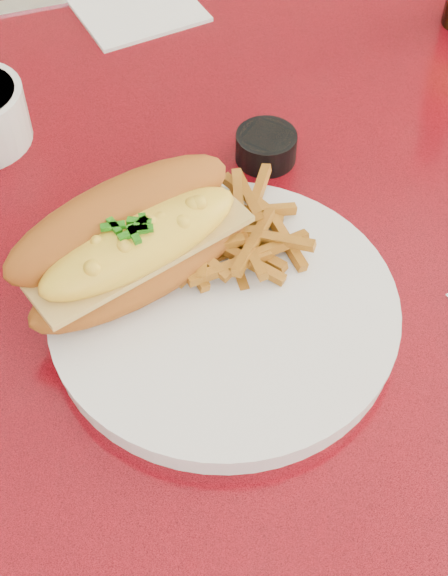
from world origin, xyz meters
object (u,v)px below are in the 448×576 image
object	(u,v)px
dinner_plate	(224,311)
sauce_cup_right	(266,146)
booth_bench_far	(74,112)
mac_hoagie	(134,241)
diner_table	(194,331)
fork	(209,248)

from	to	relation	value
dinner_plate	sauce_cup_right	distance (m)	0.20
booth_bench_far	mac_hoagie	bearing A→B (deg)	-93.98
dinner_plate	diner_table	bearing A→B (deg)	87.55
mac_hoagie	sauce_cup_right	xyz separation A→B (m)	(0.16, 0.12, -0.04)
diner_table	sauce_cup_right	bearing A→B (deg)	31.67
booth_bench_far	mac_hoagie	xyz separation A→B (m)	(-0.06, -0.87, 0.54)
diner_table	mac_hoagie	xyz separation A→B (m)	(-0.06, -0.06, 0.22)
booth_bench_far	sauce_cup_right	distance (m)	0.91
dinner_plate	fork	world-z (taller)	same
booth_bench_far	fork	bearing A→B (deg)	-89.79
diner_table	dinner_plate	xyz separation A→B (m)	(-0.00, -0.11, 0.17)
diner_table	dinner_plate	distance (m)	0.20
dinner_plate	fork	distance (m)	0.06
booth_bench_far	dinner_plate	world-z (taller)	booth_bench_far
booth_bench_far	mac_hoagie	distance (m)	1.02
mac_hoagie	sauce_cup_right	world-z (taller)	mac_hoagie
dinner_plate	sauce_cup_right	bearing A→B (deg)	59.33
diner_table	sauce_cup_right	world-z (taller)	sauce_cup_right
mac_hoagie	diner_table	bearing A→B (deg)	25.25
diner_table	fork	xyz separation A→B (m)	(0.00, -0.05, 0.18)
mac_hoagie	sauce_cup_right	size ratio (longest dim) A/B	3.07
diner_table	dinner_plate	bearing A→B (deg)	-92.45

